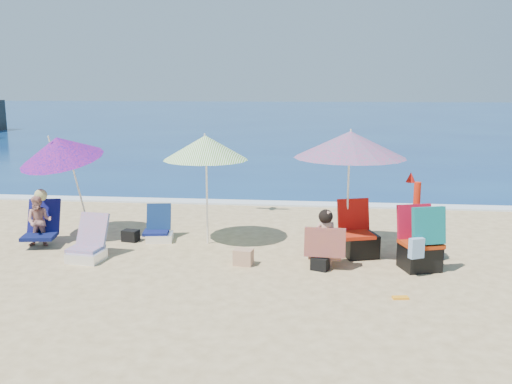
# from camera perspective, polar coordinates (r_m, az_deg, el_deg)

# --- Properties ---
(ground) EXTENTS (120.00, 120.00, 0.00)m
(ground) POSITION_cam_1_polar(r_m,az_deg,el_deg) (8.46, 1.31, -8.68)
(ground) COLOR #D8BC84
(ground) RESTS_ON ground
(sea) EXTENTS (120.00, 80.00, 0.12)m
(sea) POSITION_cam_1_polar(r_m,az_deg,el_deg) (53.02, 5.49, 7.90)
(sea) COLOR navy
(sea) RESTS_ON ground
(foam) EXTENTS (120.00, 0.50, 0.04)m
(foam) POSITION_cam_1_polar(r_m,az_deg,el_deg) (13.36, 3.17, -1.21)
(foam) COLOR white
(foam) RESTS_ON ground
(umbrella_turquoise) EXTENTS (2.01, 2.01, 2.14)m
(umbrella_turquoise) POSITION_cam_1_polar(r_m,az_deg,el_deg) (9.27, 9.72, 4.87)
(umbrella_turquoise) COLOR silver
(umbrella_turquoise) RESTS_ON ground
(umbrella_striped) EXTENTS (1.52, 1.52, 2.01)m
(umbrella_striped) POSITION_cam_1_polar(r_m,az_deg,el_deg) (9.80, -5.25, 4.59)
(umbrella_striped) COLOR white
(umbrella_striped) RESTS_ON ground
(umbrella_blue) EXTENTS (2.02, 2.06, 2.08)m
(umbrella_blue) POSITION_cam_1_polar(r_m,az_deg,el_deg) (10.72, -19.70, 4.25)
(umbrella_blue) COLOR silver
(umbrella_blue) RESTS_ON ground
(furled_umbrella) EXTENTS (0.25, 0.31, 1.47)m
(furled_umbrella) POSITION_cam_1_polar(r_m,az_deg,el_deg) (9.26, 16.11, -2.17)
(furled_umbrella) COLOR red
(furled_umbrella) RESTS_ON ground
(chair_navy) EXTENTS (0.59, 0.64, 0.65)m
(chair_navy) POSITION_cam_1_polar(r_m,az_deg,el_deg) (10.44, -10.04, -4.02)
(chair_navy) COLOR #0E164E
(chair_navy) RESTS_ON ground
(chair_rainbow) EXTENTS (0.62, 0.75, 0.73)m
(chair_rainbow) POSITION_cam_1_polar(r_m,az_deg,el_deg) (9.58, -17.02, -5.57)
(chair_rainbow) COLOR #D44D4A
(chair_rainbow) RESTS_ON ground
(camp_chair_left) EXTENTS (0.75, 0.76, 0.96)m
(camp_chair_left) POSITION_cam_1_polar(r_m,az_deg,el_deg) (9.46, 10.59, -4.88)
(camp_chair_left) COLOR #A8210C
(camp_chair_left) RESTS_ON ground
(camp_chair_right) EXTENTS (0.71, 0.85, 1.05)m
(camp_chair_right) POSITION_cam_1_polar(r_m,az_deg,el_deg) (8.98, 16.67, -5.43)
(camp_chair_right) COLOR #A42E0B
(camp_chair_right) RESTS_ON ground
(person_center) EXTENTS (0.65, 0.55, 0.94)m
(person_center) POSITION_cam_1_polar(r_m,az_deg,el_deg) (8.78, 7.21, -4.91)
(person_center) COLOR tan
(person_center) RESTS_ON ground
(person_left) EXTENTS (0.67, 0.82, 1.02)m
(person_left) POSITION_cam_1_polar(r_m,az_deg,el_deg) (10.60, -21.48, -2.76)
(person_left) COLOR tan
(person_left) RESTS_ON ground
(bag_black_a) EXTENTS (0.32, 0.27, 0.21)m
(bag_black_a) POSITION_cam_1_polar(r_m,az_deg,el_deg) (10.49, -12.87, -4.43)
(bag_black_a) COLOR black
(bag_black_a) RESTS_ON ground
(bag_tan) EXTENTS (0.33, 0.26, 0.26)m
(bag_tan) POSITION_cam_1_polar(r_m,az_deg,el_deg) (8.91, -1.32, -6.76)
(bag_tan) COLOR tan
(bag_tan) RESTS_ON ground
(bag_navy_b) EXTENTS (0.37, 0.29, 0.26)m
(bag_navy_b) POSITION_cam_1_polar(r_m,az_deg,el_deg) (9.73, 17.81, -5.74)
(bag_navy_b) COLOR #181C34
(bag_navy_b) RESTS_ON ground
(bag_black_b) EXTENTS (0.31, 0.27, 0.20)m
(bag_black_b) POSITION_cam_1_polar(r_m,az_deg,el_deg) (8.74, 6.65, -7.40)
(bag_black_b) COLOR black
(bag_black_b) RESTS_ON ground
(orange_item) EXTENTS (0.23, 0.13, 0.03)m
(orange_item) POSITION_cam_1_polar(r_m,az_deg,el_deg) (7.85, 14.74, -10.55)
(orange_item) COLOR orange
(orange_item) RESTS_ON ground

